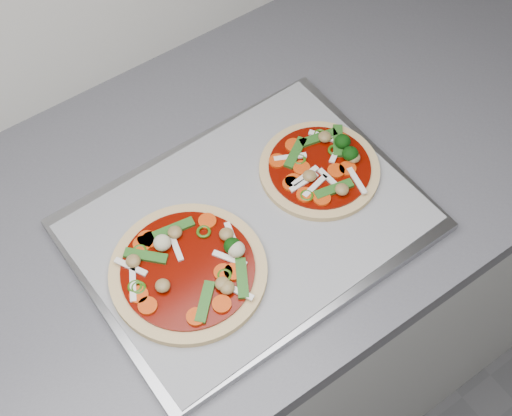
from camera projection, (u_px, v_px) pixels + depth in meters
baking_tray at (249, 225)px, 1.00m from camera, size 0.47×0.35×0.02m
parchment at (249, 222)px, 0.99m from camera, size 0.46×0.34×0.00m
pizza_left at (189, 269)px, 0.94m from camera, size 0.27×0.27×0.04m
pizza_right at (321, 167)px, 1.03m from camera, size 0.23×0.23×0.03m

